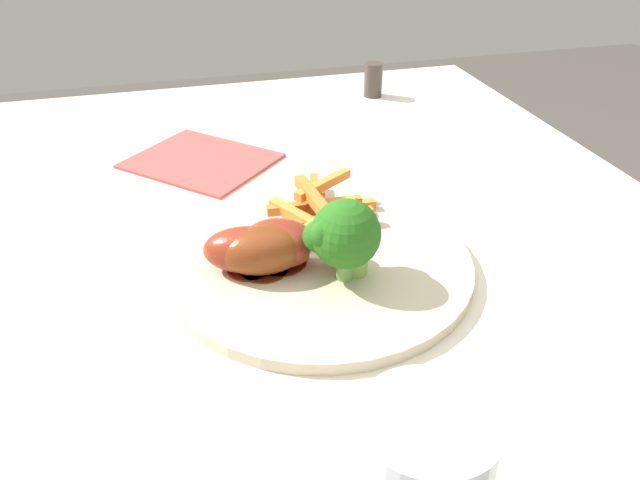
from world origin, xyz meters
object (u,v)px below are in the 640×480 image
dining_table (329,327)px  broccoli_floret_middle (358,237)px  broccoli_floret_front (343,234)px  chicken_drumstick_far (284,244)px  dinner_plate (320,263)px  chicken_drumstick_near (268,250)px  carrot_fries_pile (319,209)px  chicken_drumstick_extra (254,250)px  pepper_shaker (373,80)px

dining_table → broccoli_floret_middle: bearing=5.2°
broccoli_floret_front → chicken_drumstick_far: 0.06m
dining_table → dinner_plate: (0.04, -0.02, 0.11)m
chicken_drumstick_near → broccoli_floret_front: bearing=65.2°
carrot_fries_pile → chicken_drumstick_extra: chicken_drumstick_extra is taller
chicken_drumstick_far → broccoli_floret_front: bearing=52.2°
chicken_drumstick_near → chicken_drumstick_extra: size_ratio=0.97×
dining_table → chicken_drumstick_extra: (0.04, -0.08, 0.14)m
carrot_fries_pile → chicken_drumstick_extra: bearing=-50.4°
carrot_fries_pile → chicken_drumstick_far: (0.06, -0.05, 0.00)m
broccoli_floret_front → chicken_drumstick_near: (-0.03, -0.06, -0.02)m
dining_table → dinner_plate: bearing=-28.8°
carrot_fries_pile → chicken_drumstick_near: 0.10m
chicken_drumstick_near → dining_table: bearing=120.9°
broccoli_floret_front → chicken_drumstick_extra: 0.09m
carrot_fries_pile → dining_table: bearing=8.3°
broccoli_floret_middle → chicken_drumstick_near: size_ratio=0.47×
dinner_plate → chicken_drumstick_extra: size_ratio=2.17×
broccoli_floret_middle → chicken_drumstick_far: bearing=-118.4°
broccoli_floret_front → dining_table: bearing=173.0°
dining_table → dinner_plate: size_ratio=3.77×
chicken_drumstick_extra → pepper_shaker: size_ratio=2.47×
dining_table → broccoli_floret_middle: size_ratio=18.05×
broccoli_floret_middle → chicken_drumstick_far: size_ratio=0.50×
broccoli_floret_middle → chicken_drumstick_extra: (-0.03, -0.09, -0.02)m
broccoli_floret_front → broccoli_floret_middle: bearing=100.1°
carrot_fries_pile → dinner_plate: bearing=-14.5°
broccoli_floret_middle → pepper_shaker: broccoli_floret_middle is taller
pepper_shaker → broccoli_floret_front: bearing=-22.4°
broccoli_floret_front → broccoli_floret_middle: (-0.00, 0.01, -0.01)m
broccoli_floret_front → chicken_drumstick_far: (-0.04, -0.05, -0.03)m
dining_table → broccoli_floret_front: broccoli_floret_front is taller
broccoli_floret_front → chicken_drumstick_near: size_ratio=0.60×
dining_table → chicken_drumstick_far: bearing=-56.8°
broccoli_floret_front → chicken_drumstick_near: bearing=-114.8°
dining_table → chicken_drumstick_extra: size_ratio=8.20×
dinner_plate → broccoli_floret_middle: (0.03, 0.03, 0.04)m
dinner_plate → broccoli_floret_front: (0.03, 0.01, 0.05)m
broccoli_floret_middle → chicken_drumstick_near: (-0.03, -0.08, -0.02)m
dinner_plate → carrot_fries_pile: size_ratio=2.20×
carrot_fries_pile → pepper_shaker: pepper_shaker is taller
chicken_drumstick_far → pepper_shaker: same height
broccoli_floret_front → chicken_drumstick_far: bearing=-127.8°
carrot_fries_pile → chicken_drumstick_far: bearing=-39.1°
chicken_drumstick_far → pepper_shaker: bearing=151.5°
broccoli_floret_front → chicken_drumstick_far: broccoli_floret_front is taller
dinner_plate → chicken_drumstick_near: chicken_drumstick_near is taller
dinner_plate → chicken_drumstick_near: 0.06m
dining_table → pepper_shaker: bearing=155.3°
chicken_drumstick_extra → pepper_shaker: same height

